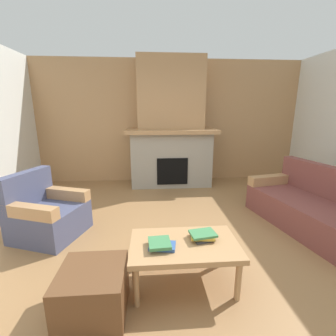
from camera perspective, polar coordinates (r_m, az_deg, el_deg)
name	(u,v)px	position (r m, az deg, el deg)	size (l,w,h in m)	color
ground	(190,250)	(2.97, 5.29, -19.25)	(9.00, 9.00, 0.00)	olive
wall_back_wood_panel	(169,122)	(5.47, 0.36, 11.12)	(6.00, 0.12, 2.70)	tan
fireplace	(171,132)	(5.11, 0.70, 8.82)	(1.90, 0.82, 2.70)	gray
couch	(314,209)	(3.89, 32.09, -8.42)	(1.18, 1.93, 0.85)	brown
armchair	(47,214)	(3.52, -27.47, -9.94)	(0.97, 0.97, 0.85)	#474C6B
coffee_table	(184,248)	(2.31, 4.00, -18.88)	(1.00, 0.60, 0.43)	tan
ottoman	(93,291)	(2.22, -17.76, -26.72)	(0.52, 0.52, 0.40)	brown
book_stack_near_edge	(161,244)	(2.20, -1.75, -18.10)	(0.26, 0.22, 0.06)	#335699
book_stack_center	(203,235)	(2.34, 8.41, -15.95)	(0.26, 0.21, 0.07)	#2D2D33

